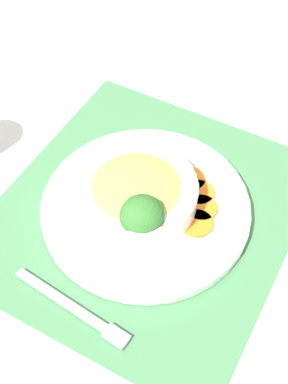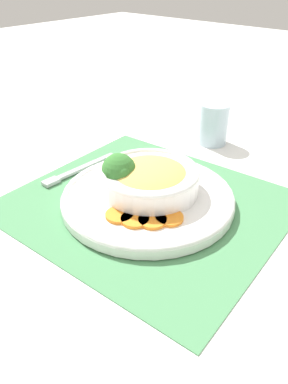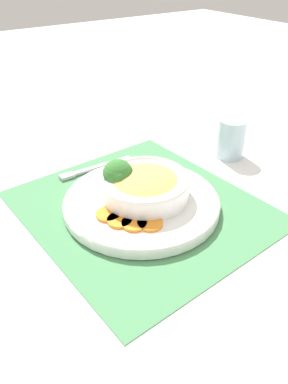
# 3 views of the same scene
# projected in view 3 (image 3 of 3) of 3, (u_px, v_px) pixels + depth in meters

# --- Properties ---
(ground_plane) EXTENTS (4.00, 4.00, 0.00)m
(ground_plane) POSITION_uv_depth(u_px,v_px,m) (142.00, 208.00, 0.75)
(ground_plane) COLOR white
(placemat) EXTENTS (0.48, 0.44, 0.00)m
(placemat) POSITION_uv_depth(u_px,v_px,m) (142.00, 207.00, 0.75)
(placemat) COLOR #4C8C59
(placemat) RESTS_ON ground_plane
(plate) EXTENTS (0.31, 0.31, 0.02)m
(plate) POSITION_uv_depth(u_px,v_px,m) (142.00, 201.00, 0.74)
(plate) COLOR white
(plate) RESTS_ON placemat
(bowl) EXTENTS (0.18, 0.18, 0.05)m
(bowl) POSITION_uv_depth(u_px,v_px,m) (145.00, 185.00, 0.73)
(bowl) COLOR white
(bowl) RESTS_ON plate
(broccoli_floret) EXTENTS (0.06, 0.06, 0.07)m
(broccoli_floret) POSITION_uv_depth(u_px,v_px,m) (118.00, 175.00, 0.73)
(broccoli_floret) COLOR #84AD5B
(broccoli_floret) RESTS_ON plate
(carrot_slice_near) EXTENTS (0.05, 0.05, 0.01)m
(carrot_slice_near) POSITION_uv_depth(u_px,v_px,m) (108.00, 214.00, 0.69)
(carrot_slice_near) COLOR orange
(carrot_slice_near) RESTS_ON plate
(carrot_slice_middle) EXTENTS (0.05, 0.05, 0.01)m
(carrot_slice_middle) POSITION_uv_depth(u_px,v_px,m) (120.00, 220.00, 0.68)
(carrot_slice_middle) COLOR orange
(carrot_slice_middle) RESTS_ON plate
(carrot_slice_far) EXTENTS (0.05, 0.05, 0.01)m
(carrot_slice_far) POSITION_uv_depth(u_px,v_px,m) (134.00, 223.00, 0.67)
(carrot_slice_far) COLOR orange
(carrot_slice_far) RESTS_ON plate
(carrot_slice_extra) EXTENTS (0.05, 0.05, 0.01)m
(carrot_slice_extra) POSITION_uv_depth(u_px,v_px,m) (150.00, 223.00, 0.67)
(carrot_slice_extra) COLOR orange
(carrot_slice_extra) RESTS_ON plate
(water_glass) EXTENTS (0.07, 0.07, 0.10)m
(water_glass) POSITION_uv_depth(u_px,v_px,m) (231.00, 140.00, 0.91)
(water_glass) COLOR silver
(water_glass) RESTS_ON ground_plane
(fork) EXTENTS (0.02, 0.18, 0.01)m
(fork) POSITION_uv_depth(u_px,v_px,m) (90.00, 169.00, 0.86)
(fork) COLOR #B7B7BC
(fork) RESTS_ON placemat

